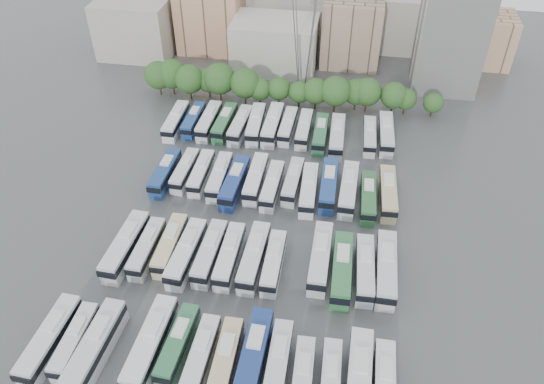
% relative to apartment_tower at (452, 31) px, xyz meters
% --- Properties ---
extents(ground, '(220.00, 220.00, 0.00)m').
position_rel_apartment_tower_xyz_m(ground, '(-34.00, -58.00, -13.00)').
color(ground, '#424447').
rests_on(ground, ground).
extents(tree_line, '(65.69, 8.13, 8.84)m').
position_rel_apartment_tower_xyz_m(tree_line, '(-38.18, -15.96, -8.35)').
color(tree_line, black).
rests_on(tree_line, ground).
extents(city_buildings, '(102.00, 35.00, 20.00)m').
position_rel_apartment_tower_xyz_m(city_buildings, '(-41.46, 13.86, -5.13)').
color(city_buildings, '#9E998E').
rests_on(city_buildings, ground).
extents(apartment_tower, '(14.00, 14.00, 26.00)m').
position_rel_apartment_tower_xyz_m(apartment_tower, '(0.00, 0.00, 0.00)').
color(apartment_tower, silver).
rests_on(apartment_tower, ground).
extents(electricity_pylon, '(9.00, 6.91, 33.83)m').
position_rel_apartment_tower_xyz_m(electricity_pylon, '(-32.00, -8.00, 5.66)').
color(electricity_pylon, slate).
rests_on(electricity_pylon, ground).
extents(bus_r0_s0, '(3.28, 12.74, 3.97)m').
position_rel_apartment_tower_xyz_m(bus_r0_s0, '(-55.37, -82.87, -11.05)').
color(bus_r0_s0, silver).
rests_on(bus_r0_s0, ground).
extents(bus_r0_s1, '(2.41, 10.82, 3.39)m').
position_rel_apartment_tower_xyz_m(bus_r0_s1, '(-52.20, -82.45, -11.34)').
color(bus_r0_s1, silver).
rests_on(bus_r0_s1, ground).
extents(bus_r0_s2, '(3.51, 13.36, 4.16)m').
position_rel_apartment_tower_xyz_m(bus_r0_s2, '(-49.03, -83.04, -10.96)').
color(bus_r0_s2, silver).
rests_on(bus_r0_s2, ground).
extents(bus_r0_s4, '(3.30, 13.52, 4.22)m').
position_rel_apartment_tower_xyz_m(bus_r0_s4, '(-42.23, -81.40, -10.93)').
color(bus_r0_s4, silver).
rests_on(bus_r0_s4, ground).
extents(bus_r0_s5, '(3.01, 11.36, 3.53)m').
position_rel_apartment_tower_xyz_m(bus_r0_s5, '(-38.90, -80.67, -11.27)').
color(bus_r0_s5, '#2F6E45').
rests_on(bus_r0_s5, ground).
extents(bus_r0_s6, '(2.61, 11.35, 3.55)m').
position_rel_apartment_tower_xyz_m(bus_r0_s6, '(-35.48, -81.97, -11.26)').
color(bus_r0_s6, silver).
rests_on(bus_r0_s6, ground).
extents(bus_r0_s7, '(2.72, 11.75, 3.68)m').
position_rel_apartment_tower_xyz_m(bus_r0_s7, '(-32.27, -82.21, -11.20)').
color(bus_r0_s7, '#CDB98D').
rests_on(bus_r0_s7, ground).
extents(bus_r0_s8, '(3.04, 13.14, 4.11)m').
position_rel_apartment_tower_xyz_m(bus_r0_s8, '(-28.89, -81.00, -10.98)').
color(bus_r0_s8, navy).
rests_on(bus_r0_s8, ground).
extents(bus_r0_s9, '(2.66, 11.64, 3.64)m').
position_rel_apartment_tower_xyz_m(bus_r0_s9, '(-25.72, -81.37, -11.21)').
color(bus_r0_s9, silver).
rests_on(bus_r0_s9, ground).
extents(bus_r0_s10, '(2.78, 11.19, 3.49)m').
position_rel_apartment_tower_xyz_m(bus_r0_s10, '(-22.44, -83.10, -11.29)').
color(bus_r0_s10, silver).
rests_on(bus_r0_s10, ground).
extents(bus_r0_s11, '(2.67, 11.03, 3.44)m').
position_rel_apartment_tower_xyz_m(bus_r0_s11, '(-19.08, -82.74, -11.31)').
color(bus_r0_s11, silver).
rests_on(bus_r0_s11, ground).
extents(bus_r0_s12, '(3.09, 13.35, 4.18)m').
position_rel_apartment_tower_xyz_m(bus_r0_s12, '(-15.74, -82.17, -10.95)').
color(bus_r0_s12, silver).
rests_on(bus_r0_s12, ground).
extents(bus_r1_s1, '(3.38, 13.26, 4.13)m').
position_rel_apartment_tower_xyz_m(bus_r1_s1, '(-52.06, -65.29, -10.97)').
color(bus_r1_s1, silver).
rests_on(bus_r1_s1, ground).
extents(bus_r1_s2, '(2.58, 11.37, 3.56)m').
position_rel_apartment_tower_xyz_m(bus_r1_s2, '(-48.80, -64.94, -11.25)').
color(bus_r1_s2, silver).
rests_on(bus_r1_s2, ground).
extents(bus_r1_s3, '(2.68, 11.72, 3.67)m').
position_rel_apartment_tower_xyz_m(bus_r1_s3, '(-45.48, -63.73, -11.20)').
color(bus_r1_s3, beige).
rests_on(bus_r1_s3, ground).
extents(bus_r1_s4, '(3.34, 12.74, 3.96)m').
position_rel_apartment_tower_xyz_m(bus_r1_s4, '(-42.42, -65.10, -11.05)').
color(bus_r1_s4, silver).
rests_on(bus_r1_s4, ground).
extents(bus_r1_s5, '(2.94, 12.17, 3.80)m').
position_rel_apartment_tower_xyz_m(bus_r1_s5, '(-38.98, -64.39, -11.13)').
color(bus_r1_s5, silver).
rests_on(bus_r1_s5, ground).
extents(bus_r1_s6, '(2.63, 11.97, 3.75)m').
position_rel_apartment_tower_xyz_m(bus_r1_s6, '(-35.89, -64.45, -11.16)').
color(bus_r1_s6, silver).
rests_on(bus_r1_s6, ground).
extents(bus_r1_s7, '(3.06, 12.72, 3.97)m').
position_rel_apartment_tower_xyz_m(bus_r1_s7, '(-32.19, -64.18, -11.05)').
color(bus_r1_s7, silver).
rests_on(bus_r1_s7, ground).
extents(bus_r1_s8, '(2.60, 11.40, 3.57)m').
position_rel_apartment_tower_xyz_m(bus_r1_s8, '(-29.11, -64.60, -11.25)').
color(bus_r1_s8, silver).
rests_on(bus_r1_s8, ground).
extents(bus_r1_s10, '(2.81, 12.85, 4.03)m').
position_rel_apartment_tower_xyz_m(bus_r1_s10, '(-22.31, -62.63, -11.02)').
color(bus_r1_s10, silver).
rests_on(bus_r1_s10, ground).
extents(bus_r1_s11, '(3.12, 13.05, 4.07)m').
position_rel_apartment_tower_xyz_m(bus_r1_s11, '(-18.97, -64.48, -11.00)').
color(bus_r1_s11, '#317240').
rests_on(bus_r1_s11, ground).
extents(bus_r1_s12, '(3.12, 12.15, 3.78)m').
position_rel_apartment_tower_xyz_m(bus_r1_s12, '(-15.63, -63.77, -11.14)').
color(bus_r1_s12, silver).
rests_on(bus_r1_s12, ground).
extents(bus_r1_s13, '(2.90, 13.24, 4.15)m').
position_rel_apartment_tower_xyz_m(bus_r1_s13, '(-12.58, -63.30, -10.96)').
color(bus_r1_s13, silver).
rests_on(bus_r1_s13, ground).
extents(bus_r2_s1, '(2.74, 11.78, 3.69)m').
position_rel_apartment_tower_xyz_m(bus_r2_s1, '(-52.15, -46.22, -11.19)').
color(bus_r2_s1, navy).
rests_on(bus_r2_s1, ground).
extents(bus_r2_s2, '(2.70, 10.96, 3.42)m').
position_rel_apartment_tower_xyz_m(bus_r2_s2, '(-48.87, -44.86, -11.32)').
color(bus_r2_s2, silver).
rests_on(bus_r2_s2, ground).
extents(bus_r2_s3, '(2.51, 11.19, 3.51)m').
position_rel_apartment_tower_xyz_m(bus_r2_s3, '(-45.72, -45.10, -11.28)').
color(bus_r2_s3, silver).
rests_on(bus_r2_s3, ground).
extents(bus_r2_s4, '(2.75, 11.74, 3.67)m').
position_rel_apartment_tower_xyz_m(bus_r2_s4, '(-42.13, -45.75, -11.20)').
color(bus_r2_s4, silver).
rests_on(bus_r2_s4, ground).
extents(bus_r2_s5, '(3.29, 12.64, 3.93)m').
position_rel_apartment_tower_xyz_m(bus_r2_s5, '(-39.04, -47.06, -11.07)').
color(bus_r2_s5, navy).
rests_on(bus_r2_s5, ground).
extents(bus_r2_s6, '(2.64, 12.09, 3.79)m').
position_rel_apartment_tower_xyz_m(bus_r2_s6, '(-35.60, -45.24, -11.14)').
color(bus_r2_s6, silver).
rests_on(bus_r2_s6, ground).
extents(bus_r2_s7, '(2.75, 11.55, 3.61)m').
position_rel_apartment_tower_xyz_m(bus_r2_s7, '(-32.39, -46.62, -11.23)').
color(bus_r2_s7, silver).
rests_on(bus_r2_s7, ground).
extents(bus_r2_s8, '(2.83, 11.29, 3.52)m').
position_rel_apartment_tower_xyz_m(bus_r2_s8, '(-28.98, -44.73, -11.27)').
color(bus_r2_s8, silver).
rests_on(bus_r2_s8, ground).
extents(bus_r2_s9, '(3.08, 12.15, 3.78)m').
position_rel_apartment_tower_xyz_m(bus_r2_s9, '(-25.92, -46.71, -11.14)').
color(bus_r2_s9, silver).
rests_on(bus_r2_s9, ground).
extents(bus_r2_s10, '(2.96, 12.57, 3.93)m').
position_rel_apartment_tower_xyz_m(bus_r2_s10, '(-22.60, -45.01, -11.07)').
color(bus_r2_s10, navy).
rests_on(bus_r2_s10, ground).
extents(bus_r2_s11, '(3.06, 12.77, 3.99)m').
position_rel_apartment_tower_xyz_m(bus_r2_s11, '(-19.10, -45.58, -11.04)').
color(bus_r2_s11, silver).
rests_on(bus_r2_s11, ground).
extents(bus_r2_s12, '(2.87, 11.69, 3.65)m').
position_rel_apartment_tower_xyz_m(bus_r2_s12, '(-15.66, -47.09, -11.21)').
color(bus_r2_s12, '#2A6336').
rests_on(bus_r2_s12, ground).
extents(bus_r2_s13, '(3.17, 12.48, 3.89)m').
position_rel_apartment_tower_xyz_m(bus_r2_s13, '(-12.32, -45.42, -11.09)').
color(bus_r2_s13, '#C3B486').
rests_on(bus_r2_s13, ground).
extents(bus_r3_s0, '(2.78, 12.00, 3.75)m').
position_rel_apartment_tower_xyz_m(bus_r3_s0, '(-55.61, -29.03, -11.16)').
color(bus_r3_s0, silver).
rests_on(bus_r3_s0, ground).
extents(bus_r3_s1, '(2.49, 11.02, 3.45)m').
position_rel_apartment_tower_xyz_m(bus_r3_s1, '(-52.19, -27.92, -11.31)').
color(bus_r3_s1, navy).
rests_on(bus_r3_s1, ground).
extents(bus_r3_s2, '(2.80, 11.99, 3.75)m').
position_rel_apartment_tower_xyz_m(bus_r3_s2, '(-48.86, -27.97, -11.16)').
color(bus_r3_s2, silver).
rests_on(bus_r3_s2, ground).
extents(bus_r3_s3, '(3.05, 11.91, 3.71)m').
position_rel_apartment_tower_xyz_m(bus_r3_s3, '(-45.52, -27.96, -11.18)').
color(bus_r3_s3, '#2F6E40').
rests_on(bus_r3_s3, ground).
extents(bus_r3_s4, '(3.19, 11.94, 3.71)m').
position_rel_apartment_tower_xyz_m(bus_r3_s4, '(-42.14, -28.35, -11.18)').
color(bus_r3_s4, silver).
rests_on(bus_r3_s4, ground).
extents(bus_r3_s5, '(3.30, 12.41, 3.86)m').
position_rel_apartment_tower_xyz_m(bus_r3_s5, '(-39.07, -27.58, -11.11)').
color(bus_r3_s5, silver).
rests_on(bus_r3_s5, ground).
extents(bus_r3_s6, '(2.89, 12.87, 4.03)m').
position_rel_apartment_tower_xyz_m(bus_r3_s6, '(-35.61, -27.28, -11.02)').
color(bus_r3_s6, silver).
rests_on(bus_r3_s6, ground).
extents(bus_r3_s7, '(2.70, 11.28, 3.52)m').
position_rel_apartment_tower_xyz_m(bus_r3_s7, '(-32.53, -26.93, -11.27)').
color(bus_r3_s7, silver).
rests_on(bus_r3_s7, ground).
extents(bus_r3_s8, '(2.49, 11.39, 3.57)m').
position_rel_apartment_tower_xyz_m(bus_r3_s8, '(-29.11, -27.45, -11.25)').
color(bus_r3_s8, silver).
rests_on(bus_r3_s8, ground).
extents(bus_r3_s9, '(2.71, 11.65, 3.65)m').
position_rel_apartment_tower_xyz_m(bus_r3_s9, '(-25.66, -28.73, -11.21)').
color(bus_r3_s9, '#2C6841').
rests_on(bus_r3_s9, ground).
extents(bus_r3_s10, '(3.07, 12.69, 3.96)m').
position_rel_apartment_tower_xyz_m(bus_r3_s10, '(-22.31, -29.36, -11.05)').
color(bus_r3_s10, silver).
rests_on(bus_r3_s10, ground).
extents(bus_r3_s12, '(2.73, 11.15, 3.48)m').
position_rel_apartment_tower_xyz_m(bus_r3_s12, '(-15.97, -27.79, -11.29)').
color(bus_r3_s12, silver).
rests_on(bus_r3_s12, ground).
extents(bus_r3_s13, '(3.15, 12.55, 3.91)m').
position_rel_apartment_tower_xyz_m(bus_r3_s13, '(-12.73, -26.70, -11.08)').
color(bus_r3_s13, silver).
rests_on(bus_r3_s13, ground).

